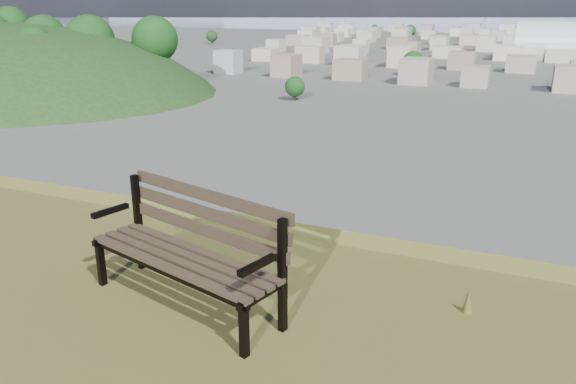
% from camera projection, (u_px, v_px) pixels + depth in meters
% --- Properties ---
extents(park_bench, '(1.73, 0.95, 0.87)m').
position_uv_depth(park_bench, '(191.00, 244.00, 4.21)').
color(park_bench, '#453827').
rests_on(park_bench, hilltop_mesa).
extents(green_wooded_hill, '(165.54, 132.44, 82.77)m').
position_uv_depth(green_wooded_hill, '(4.00, 90.00, 181.54)').
color(green_wooded_hill, '#1A3714').
rests_on(green_wooded_hill, ground).
extents(city_blocks, '(395.00, 361.00, 7.00)m').
position_uv_depth(city_blocks, '(532.00, 41.00, 352.32)').
color(city_blocks, silver).
rests_on(city_blocks, ground).
extents(city_trees, '(406.52, 387.20, 9.98)m').
position_uv_depth(city_trees, '(476.00, 46.00, 296.14)').
color(city_trees, '#322519').
rests_on(city_trees, ground).
extents(bay_water, '(2400.00, 700.00, 0.12)m').
position_uv_depth(bay_water, '(537.00, 22.00, 793.18)').
color(bay_water, '#848FA8').
rests_on(bay_water, ground).
extents(far_hills, '(2050.00, 340.00, 60.00)m').
position_uv_depth(far_hills, '(511.00, 2.00, 1245.19)').
color(far_hills, '#9DA7C3').
rests_on(far_hills, ground).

